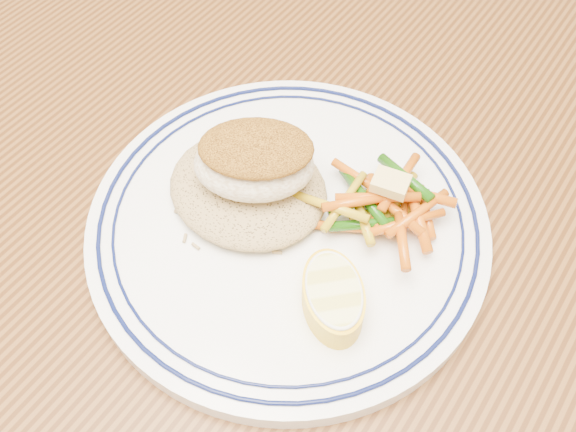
% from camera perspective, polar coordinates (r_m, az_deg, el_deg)
% --- Properties ---
extents(dining_table, '(1.50, 0.90, 0.75)m').
position_cam_1_polar(dining_table, '(0.58, 1.93, -3.26)').
color(dining_table, '#45250D').
rests_on(dining_table, ground).
extents(plate, '(0.29, 0.29, 0.02)m').
position_cam_1_polar(plate, '(0.47, 0.00, -0.74)').
color(plate, white).
rests_on(plate, dining_table).
extents(rice_pilaf, '(0.12, 0.11, 0.02)m').
position_cam_1_polar(rice_pilaf, '(0.47, -3.60, 2.72)').
color(rice_pilaf, '#997D4C').
rests_on(rice_pilaf, plate).
extents(fish_fillet, '(0.11, 0.10, 0.04)m').
position_cam_1_polar(fish_fillet, '(0.45, -2.99, 4.96)').
color(fish_fillet, '#F6E9CB').
rests_on(fish_fillet, rice_pilaf).
extents(vegetable_pile, '(0.11, 0.09, 0.03)m').
position_cam_1_polar(vegetable_pile, '(0.46, 8.61, 0.99)').
color(vegetable_pile, '#BC9914').
rests_on(vegetable_pile, plate).
extents(butter_pat, '(0.03, 0.02, 0.01)m').
position_cam_1_polar(butter_pat, '(0.45, 9.12, 2.90)').
color(butter_pat, '#E6C870').
rests_on(butter_pat, vegetable_pile).
extents(lemon_wedge, '(0.08, 0.08, 0.02)m').
position_cam_1_polar(lemon_wedge, '(0.42, 4.03, -7.15)').
color(lemon_wedge, yellow).
rests_on(lemon_wedge, plate).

